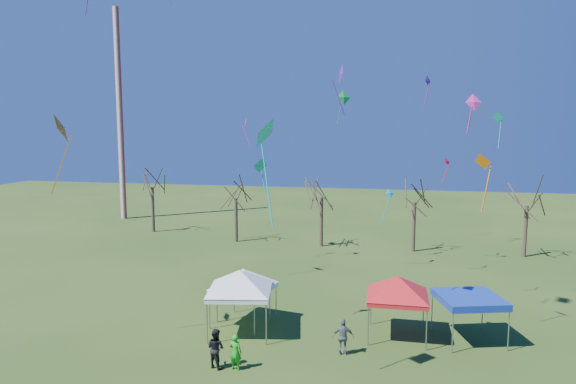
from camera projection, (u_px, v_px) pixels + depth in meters
name	position (u px, v px, depth m)	size (l,w,h in m)	color
ground	(300.00, 366.00, 24.06)	(140.00, 140.00, 0.00)	#274315
radio_mast	(120.00, 115.00, 61.08)	(0.70, 0.70, 25.00)	silver
tree_0	(152.00, 171.00, 53.99)	(3.83, 3.83, 8.44)	#3D2D21
tree_1	(236.00, 183.00, 49.42)	(3.42, 3.42, 7.54)	#3D2D21
tree_2	(322.00, 180.00, 47.42)	(3.71, 3.71, 8.18)	#3D2D21
tree_3	(415.00, 184.00, 45.45)	(3.59, 3.59, 7.91)	#3D2D21
tree_4	(528.00, 187.00, 43.55)	(3.58, 3.58, 7.89)	#3D2D21
tent_white_west	(243.00, 273.00, 28.88)	(4.13, 4.13, 3.72)	gray
tent_white_mid	(240.00, 274.00, 27.57)	(4.55, 4.55, 4.07)	gray
tent_red	(398.00, 280.00, 27.07)	(4.37, 4.37, 3.85)	gray
tent_blue	(469.00, 299.00, 26.73)	(3.81, 3.81, 2.42)	gray
person_green	(236.00, 352.00, 23.66)	(0.61, 0.40, 1.68)	green
person_dark	(216.00, 348.00, 23.87)	(0.91, 0.71, 1.86)	black
person_grey	(343.00, 337.00, 25.21)	(1.07, 0.44, 1.82)	slate
kite_13	(246.00, 123.00, 44.04)	(0.75, 1.09, 2.68)	#EF3571
kite_12	(498.00, 118.00, 39.74)	(1.02, 0.84, 2.85)	#0BAE87
kite_18	(428.00, 82.00, 29.34)	(0.49, 0.67, 1.74)	#7318A8
kite_5	(264.00, 134.00, 19.88)	(1.03, 1.47, 4.35)	#0DB9C6
kite_19	(447.00, 162.00, 41.36)	(0.73, 0.86, 2.03)	red
kite_1	(260.00, 166.00, 27.19)	(0.90, 0.88, 1.92)	#0BA890
kite_27	(340.00, 75.00, 22.92)	(0.62, 0.95, 2.30)	#5A17A6
kite_11	(344.00, 98.00, 39.36)	(1.17, 0.97, 2.66)	green
kite_25	(474.00, 103.00, 20.86)	(0.77, 0.50, 1.65)	#F736A9
kite_22	(390.00, 194.00, 40.09)	(1.11, 1.11, 2.91)	#0DB3C8
kite_17	(483.00, 162.00, 26.54)	(1.09, 1.12, 3.08)	orange
kite_14	(62.00, 128.00, 25.21)	(1.31, 1.66, 3.97)	orange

